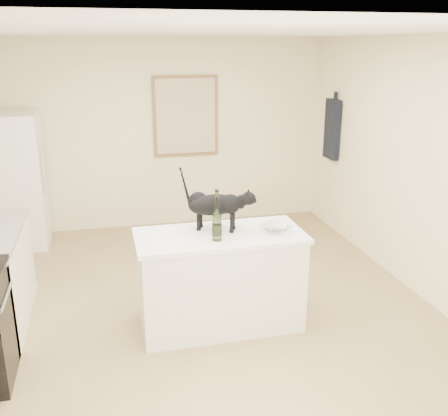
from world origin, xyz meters
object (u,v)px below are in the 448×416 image
fridge (15,182)px  glass_bowl (275,228)px  wine_bottle (217,218)px  black_cat (215,207)px

fridge → glass_bowl: 3.65m
wine_bottle → glass_bowl: wine_bottle is taller
black_cat → wine_bottle: black_cat is taller
black_cat → wine_bottle: size_ratio=1.53×
wine_bottle → glass_bowl: 0.58m
fridge → black_cat: (2.03, -2.44, 0.26)m
black_cat → wine_bottle: (-0.04, -0.26, -0.01)m
fridge → glass_bowl: fridge is taller
wine_bottle → black_cat: bearing=81.2°
black_cat → wine_bottle: bearing=-74.7°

